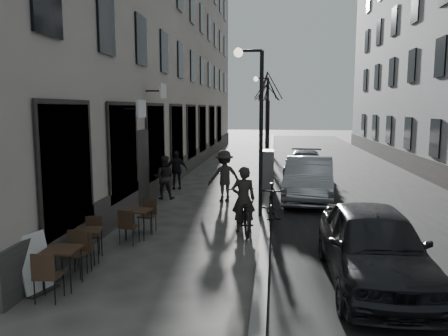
% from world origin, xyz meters
% --- Properties ---
extents(ground, '(120.00, 120.00, 0.00)m').
position_xyz_m(ground, '(0.00, 0.00, 0.00)').
color(ground, '#3D3A37').
rests_on(ground, ground).
extents(road, '(7.30, 60.00, 0.00)m').
position_xyz_m(road, '(3.85, 16.00, 0.00)').
color(road, black).
rests_on(road, ground).
extents(kerb, '(0.25, 60.00, 0.12)m').
position_xyz_m(kerb, '(0.20, 16.00, 0.06)').
color(kerb, slate).
rests_on(kerb, ground).
extents(building_left, '(4.00, 35.00, 16.00)m').
position_xyz_m(building_left, '(-6.00, 16.50, 8.00)').
color(building_left, gray).
rests_on(building_left, ground).
extents(streetlamp_near, '(0.90, 0.28, 5.09)m').
position_xyz_m(streetlamp_near, '(-0.17, 6.00, 3.16)').
color(streetlamp_near, black).
rests_on(streetlamp_near, ground).
extents(streetlamp_far, '(0.90, 0.28, 5.09)m').
position_xyz_m(streetlamp_far, '(-0.17, 18.00, 3.16)').
color(streetlamp_far, black).
rests_on(streetlamp_far, ground).
extents(tree_near, '(2.40, 2.40, 5.70)m').
position_xyz_m(tree_near, '(-0.10, 21.00, 4.66)').
color(tree_near, black).
rests_on(tree_near, ground).
extents(tree_far, '(2.40, 2.40, 5.70)m').
position_xyz_m(tree_far, '(-0.10, 27.00, 4.66)').
color(tree_far, black).
rests_on(tree_far, ground).
extents(bistro_set_a, '(0.64, 1.52, 0.89)m').
position_xyz_m(bistro_set_a, '(-3.46, 0.12, 0.46)').
color(bistro_set_a, black).
rests_on(bistro_set_a, ground).
extents(bistro_set_b, '(0.70, 1.45, 0.83)m').
position_xyz_m(bistro_set_b, '(-3.60, 1.58, 0.43)').
color(bistro_set_b, black).
rests_on(bistro_set_b, ground).
extents(bistro_set_c, '(0.67, 1.51, 0.87)m').
position_xyz_m(bistro_set_c, '(-3.04, 3.36, 0.45)').
color(bistro_set_c, black).
rests_on(bistro_set_c, ground).
extents(sign_board, '(0.54, 0.69, 1.08)m').
position_xyz_m(sign_board, '(-3.84, -0.10, 0.44)').
color(sign_board, black).
rests_on(sign_board, ground).
extents(utility_cabinet, '(0.60, 1.08, 1.61)m').
position_xyz_m(utility_cabinet, '(0.10, 10.53, 0.81)').
color(utility_cabinet, '#5B5B5D').
rests_on(utility_cabinet, ground).
extents(bicycle, '(1.11, 2.18, 1.09)m').
position_xyz_m(bicycle, '(-0.40, 4.24, 0.55)').
color(bicycle, black).
rests_on(bicycle, ground).
extents(cyclist_rider, '(0.72, 0.54, 1.79)m').
position_xyz_m(cyclist_rider, '(-0.40, 4.24, 0.89)').
color(cyclist_rider, black).
rests_on(cyclist_rider, ground).
extents(pedestrian_near, '(0.82, 0.67, 1.60)m').
position_xyz_m(pedestrian_near, '(-3.60, 8.18, 0.80)').
color(pedestrian_near, '#272321').
rests_on(pedestrian_near, ground).
extents(pedestrian_mid, '(1.35, 1.08, 1.83)m').
position_xyz_m(pedestrian_mid, '(-1.35, 8.08, 0.91)').
color(pedestrian_mid, '#282423').
rests_on(pedestrian_mid, ground).
extents(pedestrian_far, '(0.98, 0.54, 1.59)m').
position_xyz_m(pedestrian_far, '(-3.60, 10.21, 0.79)').
color(pedestrian_far, black).
rests_on(pedestrian_far, ground).
extents(car_near, '(1.81, 4.40, 1.49)m').
position_xyz_m(car_near, '(2.30, 1.00, 0.75)').
color(car_near, black).
rests_on(car_near, ground).
extents(car_mid, '(2.06, 4.83, 1.55)m').
position_xyz_m(car_mid, '(1.66, 8.57, 0.77)').
color(car_mid, '#9A9DA3').
rests_on(car_mid, ground).
extents(car_far, '(2.24, 4.58, 1.28)m').
position_xyz_m(car_far, '(1.85, 13.63, 0.64)').
color(car_far, '#3D4048').
rests_on(car_far, ground).
extents(moped, '(0.60, 2.03, 1.22)m').
position_xyz_m(moped, '(0.35, 4.71, 0.61)').
color(moped, black).
rests_on(moped, ground).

